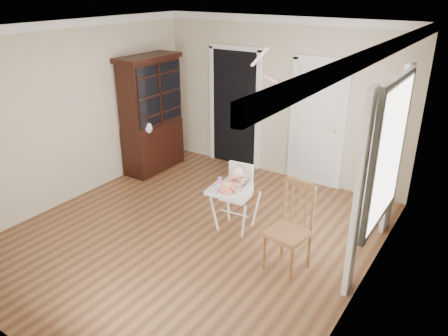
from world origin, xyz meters
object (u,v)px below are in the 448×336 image
Objects in this scene: cake at (227,188)px; china_cabinet at (152,114)px; sippy_cup at (220,182)px; dining_chair at (289,230)px; high_chair at (236,190)px.

cake is 0.11× the size of china_cabinet.
sippy_cup is 0.14× the size of dining_chair.
china_cabinet is (-2.22, 1.14, 0.30)m from sippy_cup.
high_chair is 2.63m from china_cabinet.
cake is (-0.00, -0.21, 0.13)m from high_chair.
dining_chair reaches higher than cake.
sippy_cup is (-0.17, -0.13, 0.14)m from high_chair.
china_cabinet reaches higher than high_chair.
dining_chair is at bearing -27.87° from high_chair.
china_cabinet is 3.71m from dining_chair.
sippy_cup is at bearing 154.80° from cake.
high_chair is at bearing 89.78° from cake.
sippy_cup is at bearing -147.63° from high_chair.
china_cabinet is at bearing 152.73° from sippy_cup.
dining_chair is (1.00, -0.41, -0.08)m from high_chair.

